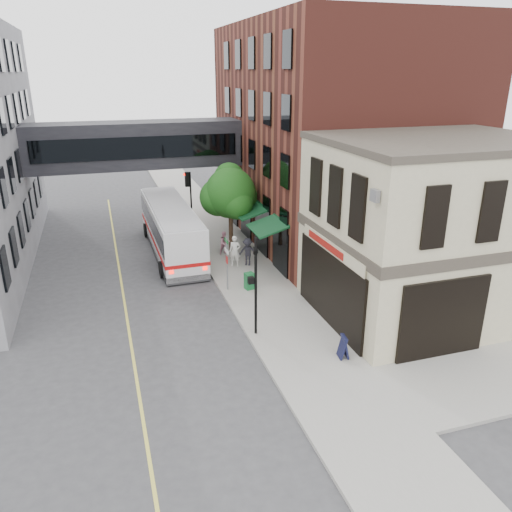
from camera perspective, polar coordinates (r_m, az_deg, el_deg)
ground at (r=20.93m, az=0.59°, el=-11.87°), size 120.00×120.00×0.00m
sidewalk_main at (r=33.60m, az=-3.60°, el=1.11°), size 4.00×60.00×0.15m
corner_building at (r=24.75m, az=19.28°, el=2.91°), size 10.19×8.12×8.45m
brick_building at (r=35.62m, az=8.62°, el=13.48°), size 13.76×18.00×14.00m
skyway_bridge at (r=35.20m, az=-13.60°, el=12.26°), size 14.00×3.18×3.00m
traffic_signal_near at (r=21.34m, az=-0.11°, el=-2.16°), size 0.44×0.22×4.60m
traffic_signal_far at (r=35.17m, az=-7.70°, el=7.39°), size 0.53×0.28×4.50m
street_sign_pole at (r=26.21m, az=-3.35°, el=-0.26°), size 0.08×0.75×3.00m
street_tree at (r=31.83m, az=-3.07°, el=7.22°), size 3.80×3.20×5.60m
lane_marking at (r=29.04m, az=-15.14°, el=-2.94°), size 0.12×40.00×0.01m
bus at (r=32.66m, az=-9.70°, el=3.30°), size 2.86×11.39×3.06m
pedestrian_a at (r=29.71m, az=-2.43°, el=0.56°), size 0.79×0.66×1.86m
pedestrian_b at (r=31.75m, az=-3.60°, el=1.51°), size 0.84×0.71×1.50m
pedestrian_c at (r=29.84m, az=-0.96°, el=0.48°), size 1.25×1.06×1.68m
newspaper_box at (r=26.72m, az=-0.78°, el=-2.87°), size 0.53×0.49×0.92m
sandwich_board at (r=20.94m, az=9.97°, el=-10.17°), size 0.43×0.59×0.97m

